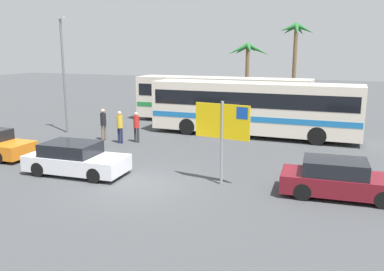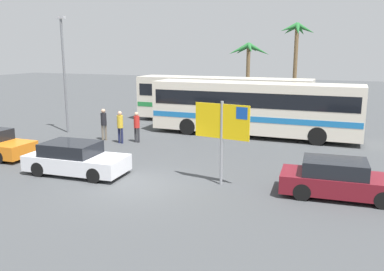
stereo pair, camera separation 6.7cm
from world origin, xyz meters
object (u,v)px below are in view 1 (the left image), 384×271
(bus_front_coach, at_px, (253,106))
(pedestrian_near_sign, at_px, (136,125))
(ferry_sign, at_px, (223,125))
(car_white, at_px, (75,159))
(pedestrian_by_bus, at_px, (120,124))
(pedestrian_crossing_lot, at_px, (103,122))
(bus_rear_coach, at_px, (221,98))
(car_maroon, at_px, (340,179))

(bus_front_coach, xyz_separation_m, pedestrian_near_sign, (-5.61, -4.05, -0.78))
(ferry_sign, xyz_separation_m, car_white, (-6.07, -0.90, -1.69))
(ferry_sign, relative_size, car_white, 0.75)
(pedestrian_by_bus, bearing_deg, pedestrian_near_sign, -52.98)
(bus_front_coach, xyz_separation_m, pedestrian_crossing_lot, (-7.59, -4.28, -0.71))
(bus_rear_coach, bearing_deg, ferry_sign, -72.50)
(ferry_sign, height_order, pedestrian_near_sign, ferry_sign)
(car_white, distance_m, pedestrian_near_sign, 6.08)
(pedestrian_by_bus, bearing_deg, car_maroon, -108.94)
(pedestrian_crossing_lot, bearing_deg, car_white, -26.23)
(pedestrian_crossing_lot, bearing_deg, pedestrian_near_sign, 47.40)
(bus_rear_coach, height_order, pedestrian_near_sign, bus_rear_coach)
(pedestrian_crossing_lot, xyz_separation_m, pedestrian_by_bus, (1.25, -0.29, -0.01))
(ferry_sign, distance_m, pedestrian_crossing_lot, 9.93)
(pedestrian_near_sign, bearing_deg, ferry_sign, -129.99)
(bus_front_coach, bearing_deg, pedestrian_crossing_lot, -150.57)
(car_white, bearing_deg, pedestrian_by_bus, 99.21)
(pedestrian_by_bus, bearing_deg, car_white, -165.55)
(ferry_sign, xyz_separation_m, pedestrian_crossing_lot, (-8.54, 4.91, -1.25))
(pedestrian_near_sign, bearing_deg, car_maroon, -116.41)
(ferry_sign, relative_size, pedestrian_near_sign, 1.87)
(car_white, relative_size, pedestrian_by_bus, 2.38)
(bus_rear_coach, xyz_separation_m, car_maroon, (8.18, -12.45, -1.15))
(bus_rear_coach, bearing_deg, bus_front_coach, -48.85)
(bus_rear_coach, relative_size, ferry_sign, 3.80)
(bus_front_coach, height_order, bus_rear_coach, same)
(car_white, bearing_deg, ferry_sign, 5.18)
(car_white, relative_size, car_maroon, 1.01)
(bus_front_coach, xyz_separation_m, car_maroon, (5.13, -8.95, -1.15))
(car_maroon, xyz_separation_m, pedestrian_by_bus, (-11.47, 4.38, 0.43))
(pedestrian_crossing_lot, height_order, pedestrian_near_sign, pedestrian_crossing_lot)
(bus_rear_coach, bearing_deg, pedestrian_crossing_lot, -120.27)
(car_maroon, height_order, pedestrian_near_sign, pedestrian_near_sign)
(ferry_sign, bearing_deg, car_maroon, 11.65)
(pedestrian_crossing_lot, distance_m, pedestrian_near_sign, 2.00)
(bus_rear_coach, xyz_separation_m, car_white, (-2.07, -13.59, -1.15))
(bus_front_coach, relative_size, ferry_sign, 3.80)
(car_white, distance_m, pedestrian_by_bus, 5.68)
(ferry_sign, relative_size, car_maroon, 0.76)
(bus_front_coach, height_order, pedestrian_crossing_lot, bus_front_coach)
(bus_front_coach, relative_size, car_white, 2.85)
(car_maroon, bearing_deg, ferry_sign, 179.43)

